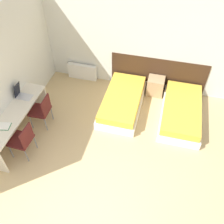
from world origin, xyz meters
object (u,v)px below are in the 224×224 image
Objects in this scene: chair_near_laptop at (42,110)px; chair_near_notebook at (23,139)px; bed_near_window at (122,101)px; bed_near_door at (181,112)px; laptop at (22,94)px; nightstand at (155,86)px.

chair_near_laptop is 0.90m from chair_near_notebook.
bed_near_window and bed_near_door have the same top height.
bed_near_window is 2.45m from laptop.
laptop is at bearing -155.45° from bed_near_window.
bed_near_window is 2.61m from chair_near_notebook.
bed_near_window is at bearing 24.94° from laptop.
nightstand reaches higher than bed_near_door.
nightstand is (0.75, 0.76, 0.06)m from bed_near_window.
laptop reaches higher than chair_near_notebook.
chair_near_laptop is 1.00× the size of chair_near_notebook.
nightstand reaches higher than bed_near_window.
bed_near_door is 2.21× the size of chair_near_notebook.
bed_near_door is 3.84m from laptop.
bed_near_door is at bearing 15.50° from laptop.
chair_near_notebook is (-2.45, -2.72, 0.24)m from nightstand.
chair_near_laptop is (-1.70, -1.06, 0.30)m from bed_near_window.
nightstand is at bearing 31.31° from laptop.
bed_near_window is 5.33× the size of laptop.
bed_near_window is at bearing -134.70° from nightstand.
chair_near_notebook is at bearing -131.99° from nightstand.
chair_near_laptop is at bearing -148.09° from bed_near_window.
chair_near_notebook is (-0.00, -0.90, 0.00)m from chair_near_laptop.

